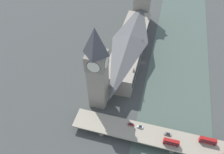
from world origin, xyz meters
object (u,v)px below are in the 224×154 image
object	(u,v)px
double_decker_bus_lead	(208,141)
car_northbound_tail	(131,124)
clock_tower	(97,69)
car_southbound_lead	(168,134)
double_decker_bus_rear	(171,142)
parliament_hall	(130,45)
car_northbound_lead	(140,127)
victoria_tower	(142,2)
road_bridge	(173,141)

from	to	relation	value
double_decker_bus_lead	car_northbound_tail	size ratio (longest dim) A/B	2.46
double_decker_bus_lead	car_northbound_tail	world-z (taller)	double_decker_bus_lead
clock_tower	car_southbound_lead	distance (m)	67.92
double_decker_bus_lead	double_decker_bus_rear	distance (m)	25.27
parliament_hall	double_decker_bus_lead	size ratio (longest dim) A/B	9.71
double_decker_bus_rear	car_northbound_lead	bearing A→B (deg)	-18.07
victoria_tower	road_bridge	xyz separation A→B (m)	(-50.12, 155.78, -18.37)
road_bridge	double_decker_bus_rear	world-z (taller)	double_decker_bus_rear
car_southbound_lead	victoria_tower	bearing A→B (deg)	-73.39
car_northbound_lead	parliament_hall	bearing A→B (deg)	-73.07
car_northbound_tail	car_southbound_lead	bearing A→B (deg)	177.92
clock_tower	victoria_tower	xyz separation A→B (m)	(-11.39, -133.09, -14.84)
parliament_hall	car_southbound_lead	distance (m)	96.58
victoria_tower	car_northbound_lead	size ratio (longest dim) A/B	12.02
parliament_hall	road_bridge	bearing A→B (deg)	119.64
parliament_hall	double_decker_bus_lead	distance (m)	110.78
car_northbound_tail	clock_tower	bearing A→B (deg)	-31.78
parliament_hall	clock_tower	distance (m)	71.26
road_bridge	double_decker_bus_rear	size ratio (longest dim) A/B	13.63
road_bridge	double_decker_bus_rear	xyz separation A→B (m)	(1.96, 3.67, 3.91)
victoria_tower	car_southbound_lead	size ratio (longest dim) A/B	11.23
double_decker_bus_lead	double_decker_bus_rear	bearing A→B (deg)	17.72
double_decker_bus_lead	car_northbound_lead	world-z (taller)	double_decker_bus_lead
road_bridge	car_southbound_lead	bearing A→B (deg)	-33.32
double_decker_bus_lead	road_bridge	bearing A→B (deg)	10.31
clock_tower	road_bridge	xyz separation A→B (m)	(-61.51, 22.69, -33.22)
victoria_tower	car_northbound_lead	bearing A→B (deg)	99.60
parliament_hall	car_northbound_tail	bearing A→B (deg)	102.61
road_bridge	double_decker_bus_lead	distance (m)	22.80
car_northbound_tail	parliament_hall	bearing A→B (deg)	-77.39
parliament_hall	double_decker_bus_rear	xyz separation A→B (m)	(-48.10, 91.67, -3.19)
double_decker_bus_rear	car_northbound_lead	distance (m)	23.67
clock_tower	car_northbound_lead	distance (m)	52.14
clock_tower	car_northbound_lead	xyz separation A→B (m)	(-37.12, 19.05, -31.27)
parliament_hall	victoria_tower	size ratio (longest dim) A/B	2.13
road_bridge	car_southbound_lead	xyz separation A→B (m)	(4.54, -2.98, 1.94)
parliament_hall	victoria_tower	world-z (taller)	victoria_tower
victoria_tower	car_northbound_lead	world-z (taller)	victoria_tower
double_decker_bus_lead	car_southbound_lead	xyz separation A→B (m)	(26.65, 1.04, -1.91)
car_southbound_lead	car_northbound_lead	bearing A→B (deg)	-1.91
double_decker_bus_rear	road_bridge	bearing A→B (deg)	-118.15
double_decker_bus_rear	car_northbound_lead	world-z (taller)	double_decker_bus_rear
parliament_hall	double_decker_bus_lead	bearing A→B (deg)	130.68
clock_tower	car_northbound_lead	bearing A→B (deg)	152.84
double_decker_bus_rear	parliament_hall	bearing A→B (deg)	-62.31
parliament_hall	victoria_tower	distance (m)	68.71
double_decker_bus_lead	car_southbound_lead	distance (m)	26.74
parliament_hall	clock_tower	bearing A→B (deg)	80.06
car_northbound_tail	car_northbound_lead	bearing A→B (deg)	177.44
road_bridge	car_northbound_lead	size ratio (longest dim) A/B	34.14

